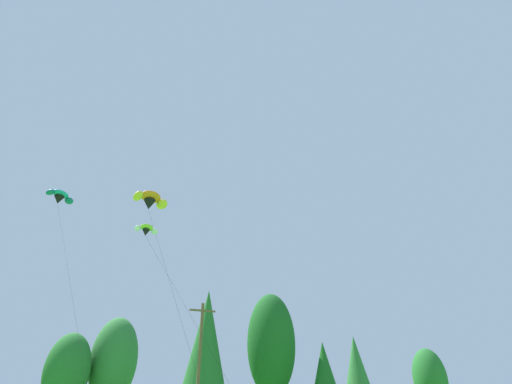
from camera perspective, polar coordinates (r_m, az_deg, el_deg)
treeline_tree_d at (r=44.78m, az=-25.66°, el=-22.32°), size 4.19×4.19×8.84m
treeline_tree_e at (r=46.63m, az=-19.87°, el=-21.92°), size 4.75×4.75×10.91m
treeline_tree_f at (r=49.11m, az=-7.20°, el=-20.26°), size 4.89×4.89×14.97m
treeline_tree_g at (r=52.42m, az=2.21°, el=-21.01°), size 5.97×5.97×15.43m
treeline_tree_h at (r=51.38m, az=9.87°, el=-24.40°), size 3.66×3.66×9.36m
treeline_tree_i at (r=56.83m, az=14.34°, el=-23.52°), size 3.95×3.95×10.70m
treeline_tree_j at (r=62.48m, az=23.85°, el=-23.42°), size 4.37×4.37×9.51m
utility_pole at (r=34.28m, az=-8.23°, el=-23.46°), size 2.20×0.26×10.08m
parafoil_kite_high_teal at (r=52.54m, az=-26.52°, el=-0.63°), size 9.70×21.20×23.62m
parafoil_kite_mid_orange at (r=42.40m, az=-15.06°, el=-1.16°), size 7.30×10.94×21.03m
parafoil_kite_far_lime_white at (r=42.84m, az=-15.58°, el=-5.31°), size 8.86×12.20×17.65m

